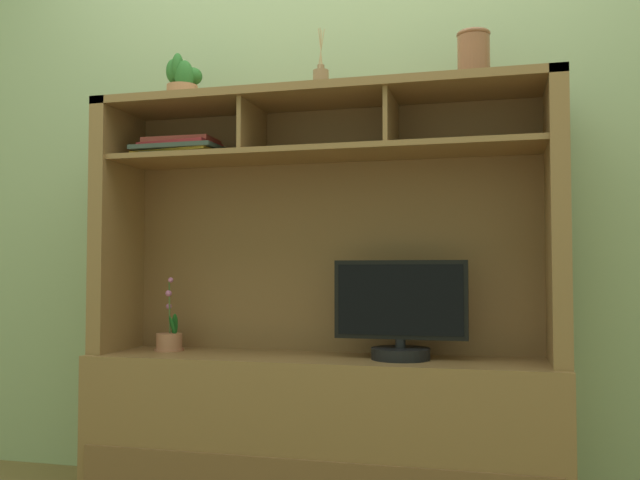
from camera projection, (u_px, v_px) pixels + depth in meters
name	position (u px, v px, depth m)	size (l,w,h in m)	color
back_wall	(335.00, 129.00, 2.74)	(6.00, 0.02, 2.80)	#9CB080
media_console	(321.00, 381.00, 2.48)	(1.69, 0.44, 1.49)	olive
tv_monitor	(400.00, 315.00, 2.39)	(0.46, 0.20, 0.34)	black
potted_orchid	(169.00, 340.00, 2.65)	(0.11, 0.11, 0.28)	#B16E51
magazine_stack_left	(181.00, 149.00, 2.64)	(0.35, 0.24, 0.07)	gray
diffuser_bottle	(321.00, 81.00, 2.53)	(0.06, 0.06, 0.24)	#916C4A
potted_succulent	(183.00, 82.00, 2.65)	(0.14, 0.14, 0.19)	#B97851
ceramic_vase	(474.00, 58.00, 2.40)	(0.12, 0.12, 0.18)	brown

